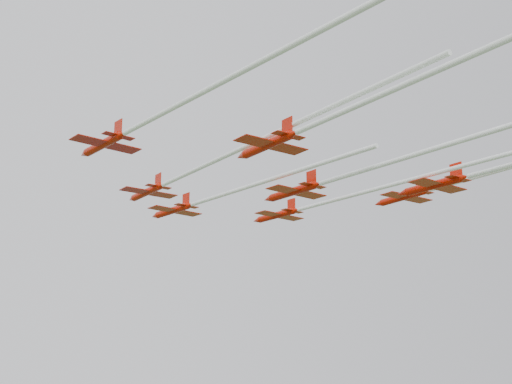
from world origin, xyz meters
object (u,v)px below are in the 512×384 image
object	(u,v)px
jet_row2_left	(205,165)
jet_row3_left	(163,113)
jet_row2_right	(335,200)
jet_lead	(212,198)
jet_row3_mid	(391,162)
jet_row3_right	(464,180)
jet_row4_right	(508,166)
jet_row4_left	(393,89)

from	to	relation	value
jet_row2_left	jet_row3_left	xyz separation A→B (m)	(-8.07, -14.45, 0.63)
jet_row2_right	jet_lead	bearing A→B (deg)	129.80
jet_row3_mid	jet_lead	bearing A→B (deg)	95.13
jet_row2_left	jet_row3_right	world-z (taller)	jet_row3_right
jet_row2_left	jet_row4_right	bearing A→B (deg)	-38.13
jet_row4_left	jet_row4_right	xyz separation A→B (m)	(25.54, 17.61, 0.62)
jet_row2_right	jet_row4_right	world-z (taller)	jet_row2_right
jet_row2_left	jet_row2_right	world-z (taller)	jet_row2_right
jet_row2_right	jet_row3_left	size ratio (longest dim) A/B	1.03
jet_row4_left	jet_row3_left	bearing A→B (deg)	119.25
jet_row2_right	jet_row3_mid	world-z (taller)	jet_row2_right
jet_lead	jet_row4_left	distance (m)	52.09
jet_row3_mid	jet_row4_right	bearing A→B (deg)	-37.51
jet_row3_left	jet_row3_mid	xyz separation A→B (m)	(29.29, 5.35, -0.81)
jet_lead	jet_row3_left	size ratio (longest dim) A/B	0.94
jet_row3_mid	jet_row4_right	size ratio (longest dim) A/B	1.30
jet_row3_left	jet_row2_left	bearing A→B (deg)	39.19
jet_row2_left	jet_row4_right	world-z (taller)	jet_row2_left
jet_row3_mid	jet_row4_right	world-z (taller)	jet_row3_mid
jet_row2_right	jet_row4_left	distance (m)	45.07
jet_lead	jet_row3_mid	xyz separation A→B (m)	(14.77, -30.19, -1.75)
jet_lead	jet_row4_right	distance (m)	44.75
jet_row2_left	jet_row2_right	bearing A→B (deg)	10.03
jet_row4_right	jet_row4_left	bearing A→B (deg)	-165.47
jet_row3_mid	jet_row4_left	xyz separation A→B (m)	(-11.66, -21.74, -0.98)
jet_row3_mid	jet_row3_right	distance (m)	21.66
jet_row2_left	jet_row3_right	distance (m)	39.58
jet_row2_left	jet_row3_mid	distance (m)	23.09
jet_row3_left	jet_row4_left	distance (m)	24.14
jet_row4_right	jet_row3_left	bearing A→B (deg)	161.56
jet_row2_left	jet_row3_left	world-z (taller)	jet_row3_left
jet_row3_right	jet_row4_left	world-z (taller)	jet_row3_right
jet_row3_mid	jet_row3_right	world-z (taller)	jet_row3_right
jet_lead	jet_row3_right	bearing A→B (deg)	-52.16
jet_row2_right	jet_row4_right	xyz separation A→B (m)	(11.88, -25.31, -0.94)
jet_row3_right	jet_row4_right	size ratio (longest dim) A/B	1.04
jet_row2_right	jet_row3_mid	size ratio (longest dim) A/B	0.80
jet_lead	jet_row3_mid	distance (m)	33.65
jet_row3_mid	jet_row4_left	world-z (taller)	jet_row3_mid
jet_row4_left	jet_row4_right	bearing A→B (deg)	16.74
jet_lead	jet_row3_left	distance (m)	38.40
jet_row2_right	jet_row4_left	xyz separation A→B (m)	(-13.65, -42.92, -1.56)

